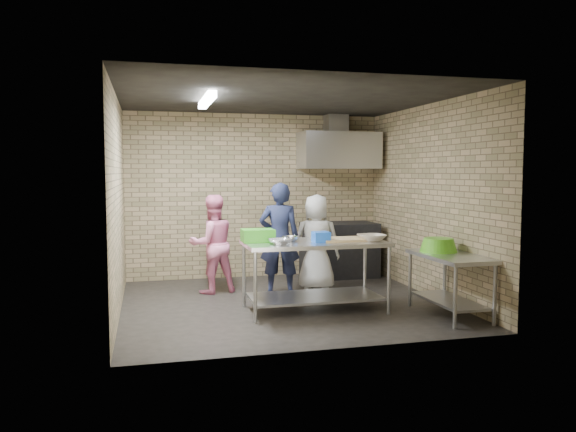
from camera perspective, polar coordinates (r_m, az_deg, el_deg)
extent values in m
plane|color=black|center=(7.54, -0.37, -8.87)|extent=(4.20, 4.20, 0.00)
plane|color=black|center=(7.40, -0.38, 11.91)|extent=(4.20, 4.20, 0.00)
cube|color=tan|center=(9.30, -3.32, 2.06)|extent=(4.20, 0.06, 2.70)
cube|color=tan|center=(5.43, 4.67, 0.32)|extent=(4.20, 0.06, 2.70)
cube|color=tan|center=(7.15, -16.95, 1.14)|extent=(0.06, 4.00, 2.70)
cube|color=tan|center=(8.11, 14.19, 1.57)|extent=(0.06, 4.00, 2.70)
cube|color=silver|center=(7.07, 2.72, -6.13)|extent=(1.76, 0.88, 0.88)
cube|color=silver|center=(7.13, 16.13, -6.75)|extent=(0.60, 1.20, 0.75)
cube|color=black|center=(9.40, 5.23, -3.44)|extent=(1.20, 0.70, 0.90)
cube|color=silver|center=(9.36, 5.20, 6.65)|extent=(1.30, 0.60, 0.60)
cube|color=#A5A8AD|center=(9.53, 4.92, 9.33)|extent=(0.35, 0.30, 0.30)
cube|color=#3F2B19|center=(9.64, 6.51, 5.51)|extent=(0.80, 0.20, 0.04)
cube|color=white|center=(7.22, -8.27, 11.57)|extent=(0.10, 1.25, 0.08)
cube|color=green|center=(6.94, -3.09, -1.99)|extent=(0.39, 0.29, 0.16)
cube|color=blue|center=(6.91, 3.38, -2.14)|extent=(0.20, 0.20, 0.13)
cube|color=tan|center=(7.09, 5.49, -2.39)|extent=(0.54, 0.41, 0.03)
imported|color=silver|center=(6.68, -0.87, -2.63)|extent=(0.30, 0.30, 0.07)
imported|color=silver|center=(6.97, 0.25, -2.34)|extent=(0.23, 0.23, 0.07)
imported|color=#BEAF98|center=(7.09, 8.51, -2.20)|extent=(0.37, 0.37, 0.08)
cylinder|color=#B22619|center=(9.56, 5.11, 6.19)|extent=(0.07, 0.07, 0.18)
cylinder|color=green|center=(9.70, 7.35, 6.06)|extent=(0.06, 0.06, 0.15)
imported|color=#151834|center=(8.00, -0.88, -2.30)|extent=(0.65, 0.51, 1.60)
imported|color=pink|center=(8.14, -7.72, -2.84)|extent=(0.80, 0.68, 1.42)
imported|color=silver|center=(8.27, 2.93, -2.70)|extent=(0.79, 0.62, 1.42)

